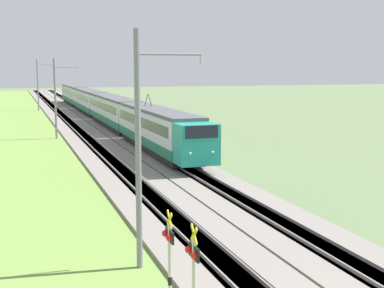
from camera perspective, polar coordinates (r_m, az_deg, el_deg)
name	(u,v)px	position (r m, az deg, el deg)	size (l,w,h in m)	color
ballast_main	(80,133)	(62.39, -11.86, 1.18)	(240.00, 4.40, 0.30)	gray
ballast_adjacent	(119,131)	(63.07, -7.76, 1.36)	(240.00, 4.40, 0.30)	gray
track_main	(80,133)	(62.39, -11.86, 1.19)	(240.00, 1.57, 0.45)	#4C4238
track_adjacent	(119,131)	(63.07, -7.76, 1.37)	(240.00, 1.57, 0.45)	#4C4238
grass_verge	(25,136)	(62.00, -17.44, 0.86)	(240.00, 9.21, 0.12)	olive
passenger_train	(99,104)	(77.46, -9.87, 4.22)	(86.69, 2.89, 5.11)	teal
crossing_signal_near	(193,277)	(14.12, 0.16, -14.00)	(0.70, 0.23, 3.54)	beige
crossing_signal_aux	(169,257)	(15.64, -2.44, -11.93)	(0.70, 0.23, 3.47)	beige
catenary_mast_near	(140,149)	(19.37, -5.60, -0.54)	(0.22, 2.56, 8.86)	slate
catenary_mast_mid	(56,98)	(57.58, -14.33, 4.77)	(0.22, 2.56, 8.48)	slate
catenary_mast_far	(38,85)	(96.13, -16.10, 6.09)	(0.22, 2.56, 8.97)	slate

